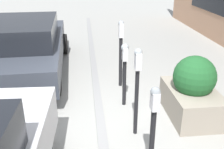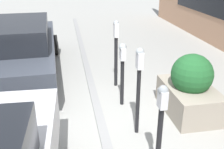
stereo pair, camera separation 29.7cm
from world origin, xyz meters
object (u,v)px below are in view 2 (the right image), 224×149
Objects in this scene: parking_meter_nearest at (161,119)px; parking_meter_fourth at (116,47)px; planter_box at (190,89)px; parking_meter_second at (139,78)px; parking_meter_middle at (122,64)px; parked_car_middle at (14,48)px.

parking_meter_nearest is 0.87× the size of parking_meter_fourth.
parking_meter_fourth is at bearing 38.34° from planter_box.
parking_meter_second is 1.32m from planter_box.
parking_meter_nearest is at bearing -179.01° from parking_meter_second.
parked_car_middle is at bearing 49.46° from parking_meter_middle.
parking_meter_second is (0.96, 0.02, 0.14)m from parking_meter_nearest.
parked_car_middle is at bearing 65.52° from parking_meter_fourth.
parking_meter_middle is 1.34m from planter_box.
planter_box is (-0.53, -1.18, -0.38)m from parking_meter_middle.
parking_meter_second is at bearing 179.82° from parking_meter_fourth.
parked_car_middle is (1.07, 2.34, -0.21)m from parking_meter_fourth.
parking_meter_fourth reaches higher than parking_meter_nearest.
parking_meter_second is 1.88m from parking_meter_fourth.
planter_box is (0.45, -1.13, -0.51)m from parking_meter_second.
planter_box is 4.28m from parked_car_middle.
parking_meter_middle is 0.90m from parking_meter_fourth.
parking_meter_second is 0.98× the size of parking_meter_fourth.
parking_meter_second is at bearing -177.48° from parking_meter_middle.
parking_meter_nearest reaches higher than parking_meter_middle.
planter_box is 0.28× the size of parked_car_middle.
parking_meter_nearest is at bearing -178.23° from parking_meter_middle.
parking_meter_nearest is 1.95m from parking_meter_middle.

